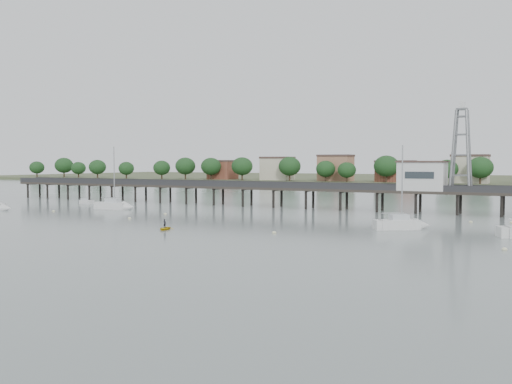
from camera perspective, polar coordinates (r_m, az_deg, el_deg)
ground_plane at (r=63.61m, az=-18.74°, el=-5.34°), size 500.00×500.00×0.00m
pier at (r=113.14m, az=3.76°, el=0.33°), size 150.00×5.00×5.50m
pier_building at (r=105.47m, az=16.29°, el=1.59°), size 8.40×5.40×5.30m
lattice_tower at (r=104.38m, az=19.84°, el=3.95°), size 3.20×3.20×15.50m
sailboat_c at (r=79.73m, az=14.80°, el=-3.15°), size 7.04×5.81×11.91m
sailboat_b at (r=112.81m, az=-13.64°, el=-1.36°), size 7.88×3.29×12.69m
white_tender at (r=129.38m, az=-16.61°, el=-0.95°), size 3.56×1.87×1.32m
yellow_dinghy at (r=77.51m, az=-9.12°, el=-3.74°), size 1.98×1.06×2.66m
dinghy_occupant at (r=77.51m, az=-9.12°, el=-3.74°), size 0.57×1.24×0.29m
mooring_buoys at (r=85.22m, az=2.43°, el=-3.04°), size 77.23×29.64×0.39m
far_shore at (r=286.69m, az=18.48°, el=1.23°), size 500.00×170.00×10.40m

